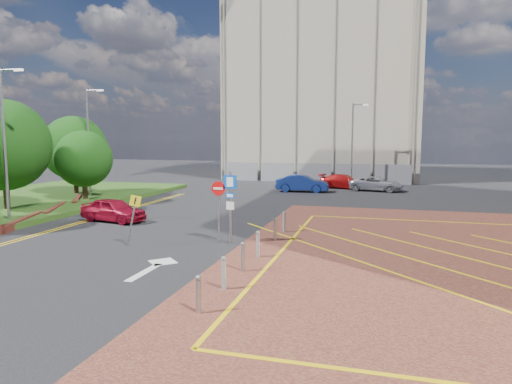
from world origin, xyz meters
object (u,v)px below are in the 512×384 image
at_px(lamp_left_near, 5,138).
at_px(car_red_back, 344,181).
at_px(tree_c, 84,159).
at_px(car_silver_back, 376,184).
at_px(tree_d, 74,148).
at_px(lamp_left_far, 89,138).
at_px(car_red_left, 113,210).
at_px(tree_b, 3,145).
at_px(lamp_back, 353,141).
at_px(sign_cluster, 226,200).
at_px(car_blue_back, 302,183).
at_px(warning_sign, 133,214).

distance_m(lamp_left_near, car_red_back, 28.17).
height_order(tree_c, car_silver_back, tree_c).
height_order(tree_d, car_silver_back, tree_d).
distance_m(lamp_left_far, car_red_back, 22.45).
bearing_deg(car_red_left, tree_b, 95.64).
bearing_deg(tree_d, car_red_left, -44.17).
relative_size(tree_c, lamp_back, 0.61).
bearing_deg(tree_b, lamp_left_near, -44.25).
relative_size(sign_cluster, car_blue_back, 0.71).
bearing_deg(car_blue_back, sign_cluster, 176.62).
height_order(tree_b, lamp_left_far, lamp_left_far).
xyz_separation_m(car_blue_back, car_silver_back, (6.19, 2.37, -0.11)).
bearing_deg(car_blue_back, tree_b, 132.28).
distance_m(sign_cluster, warning_sign, 4.03).
bearing_deg(lamp_left_near, sign_cluster, -4.56).
relative_size(tree_d, car_red_left, 1.57).
bearing_deg(tree_d, lamp_back, 36.09).
height_order(lamp_back, sign_cluster, lamp_back).
relative_size(tree_c, car_silver_back, 1.06).
distance_m(lamp_left_far, car_silver_back, 24.19).
distance_m(lamp_left_far, lamp_back, 24.46).
relative_size(tree_d, sign_cluster, 1.90).
xyz_separation_m(lamp_back, car_blue_back, (-3.81, -6.82, -3.61)).
height_order(lamp_back, car_silver_back, lamp_back).
xyz_separation_m(tree_d, sign_cluster, (16.80, -12.02, -1.92)).
distance_m(car_red_left, car_red_back, 23.36).
xyz_separation_m(tree_d, lamp_left_near, (4.08, -11.00, 0.79)).
relative_size(tree_d, lamp_left_near, 0.76).
bearing_deg(car_red_left, sign_cluster, -102.48).
xyz_separation_m(lamp_left_near, car_red_back, (15.94, 22.88, -4.01)).
distance_m(tree_c, car_red_left, 8.59).
xyz_separation_m(warning_sign, car_red_left, (-4.23, 5.01, -0.77)).
xyz_separation_m(car_red_left, car_silver_back, (14.02, 19.23, -0.02)).
relative_size(tree_d, lamp_left_far, 0.76).
bearing_deg(sign_cluster, tree_c, 146.84).
relative_size(tree_c, tree_d, 0.81).
bearing_deg(car_silver_back, tree_d, 123.98).
distance_m(warning_sign, car_red_back, 26.49).
relative_size(tree_d, car_red_back, 1.35).
relative_size(warning_sign, car_red_left, 0.58).
xyz_separation_m(lamp_left_near, lamp_left_far, (-2.00, 10.00, 0.00)).
xyz_separation_m(tree_b, car_silver_back, (21.95, 18.55, -3.60)).
height_order(car_red_left, car_silver_back, car_red_left).
height_order(lamp_left_near, sign_cluster, lamp_left_near).
bearing_deg(warning_sign, car_silver_back, 68.00).
height_order(tree_b, tree_d, tree_b).
bearing_deg(car_silver_back, lamp_left_near, 148.09).
relative_size(sign_cluster, car_red_back, 0.71).
height_order(lamp_left_far, car_red_back, lamp_left_far).
bearing_deg(tree_c, tree_d, 135.00).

